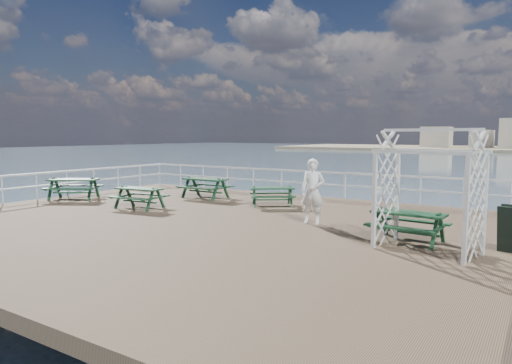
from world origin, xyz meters
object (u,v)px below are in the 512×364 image
(picnic_table_d, at_px, (139,193))
(person, at_px, (313,191))
(picnic_table_b, at_px, (205,184))
(picnic_table_c, at_px, (272,192))
(trellis_arbor, at_px, (428,198))
(picnic_table_a, at_px, (74,184))
(picnic_table_e, at_px, (408,220))

(picnic_table_d, relative_size, person, 0.95)
(picnic_table_d, bearing_deg, picnic_table_b, 78.08)
(picnic_table_c, distance_m, trellis_arbor, 7.37)
(trellis_arbor, bearing_deg, picnic_table_b, 168.30)
(picnic_table_d, height_order, trellis_arbor, trellis_arbor)
(picnic_table_a, bearing_deg, picnic_table_b, 5.42)
(picnic_table_e, relative_size, person, 0.95)
(picnic_table_b, bearing_deg, picnic_table_e, -20.08)
(picnic_table_a, xyz_separation_m, picnic_table_c, (7.67, 2.84, -0.10))
(picnic_table_c, height_order, picnic_table_e, picnic_table_e)
(picnic_table_c, distance_m, person, 3.59)
(picnic_table_a, height_order, picnic_table_c, picnic_table_a)
(picnic_table_a, distance_m, trellis_arbor, 13.98)
(picnic_table_e, xyz_separation_m, person, (-2.94, 0.78, 0.42))
(picnic_table_b, relative_size, trellis_arbor, 0.69)
(picnic_table_c, xyz_separation_m, person, (2.73, -2.29, 0.46))
(picnic_table_b, xyz_separation_m, picnic_table_d, (-0.32, -3.31, -0.06))
(picnic_table_a, height_order, picnic_table_b, picnic_table_a)
(picnic_table_e, bearing_deg, picnic_table_d, -175.77)
(picnic_table_b, distance_m, picnic_table_e, 9.66)
(picnic_table_b, height_order, picnic_table_c, picnic_table_b)
(picnic_table_d, xyz_separation_m, trellis_arbor, (9.97, -0.79, 0.69))
(picnic_table_c, distance_m, picnic_table_d, 4.77)
(picnic_table_b, relative_size, picnic_table_c, 0.93)
(picnic_table_b, bearing_deg, picnic_table_c, -4.68)
(picnic_table_a, relative_size, picnic_table_e, 1.34)
(picnic_table_b, height_order, picnic_table_e, picnic_table_b)
(picnic_table_c, bearing_deg, picnic_table_a, 164.32)
(picnic_table_e, bearing_deg, picnic_table_a, -176.40)
(picnic_table_e, distance_m, trellis_arbor, 1.17)
(picnic_table_b, distance_m, picnic_table_d, 3.32)
(picnic_table_c, bearing_deg, picnic_table_e, -64.43)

